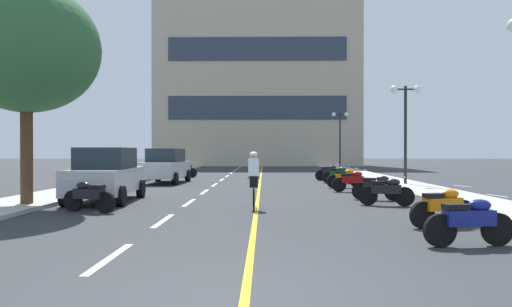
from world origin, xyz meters
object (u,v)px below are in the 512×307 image
Objects in this scene: street_lamp_far at (340,127)px; motorcycle_2 at (89,195)px; motorcycle_3 at (387,191)px; motorcycle_4 at (377,187)px; motorcycle_6 at (345,178)px; motorcycle_8 at (329,172)px; motorcycle_9 at (185,170)px; street_lamp_mid at (405,111)px; motorcycle_7 at (339,174)px; motorcycle_5 at (353,181)px; parked_car_mid at (166,166)px; motorcycle_0 at (470,220)px; cyclist_rider at (254,179)px; motorcycle_1 at (443,206)px; roadside_tree at (26,48)px; parked_car_near at (106,174)px.

motorcycle_2 is at bearing -112.28° from street_lamp_far.
motorcycle_3 is 1.62m from motorcycle_4.
motorcycle_4 and motorcycle_6 have the same top height.
motorcycle_8 is (8.65, 14.08, 0.00)m from motorcycle_2.
motorcycle_9 is at bearing 120.08° from motorcycle_3.
motorcycle_8 is at bearing 125.80° from street_lamp_mid.
motorcycle_8 is at bearing 92.76° from motorcycle_7.
street_lamp_far is 2.99× the size of motorcycle_2.
street_lamp_mid is 5.55m from motorcycle_5.
parked_car_mid is at bearing 131.94° from motorcycle_3.
parked_car_mid reaches higher than motorcycle_3.
motorcycle_0 and motorcycle_9 have the same top height.
motorcycle_2 is at bearing -169.92° from cyclist_rider.
motorcycle_9 is at bearing 90.68° from motorcycle_2.
street_lamp_mid reaches higher than motorcycle_3.
motorcycle_7 is (-0.15, 13.93, 0.00)m from motorcycle_1.
roadside_tree is at bearing -148.13° from street_lamp_mid.
roadside_tree reaches higher than motorcycle_4.
roadside_tree reaches higher than cyclist_rider.
cyclist_rider reaches higher than motorcycle_0.
motorcycle_7 is (-0.02, 8.25, 0.00)m from motorcycle_4.
roadside_tree is 3.99× the size of motorcycle_3.
street_lamp_mid is 14.29m from motorcycle_9.
parked_car_mid is 12.36m from motorcycle_4.
roadside_tree is 3.92× the size of motorcycle_6.
motorcycle_1 is 1.00× the size of motorcycle_9.
motorcycle_6 is (-0.19, 5.32, 0.00)m from motorcycle_4.
motorcycle_5 is at bearing 37.33° from motorcycle_2.
motorcycle_8 is (-0.05, 12.40, 0.00)m from motorcycle_3.
motorcycle_5 is 7.56m from motorcycle_8.
parked_car_mid is at bearing 114.13° from cyclist_rider.
motorcycle_6 is at bearing -19.00° from parked_car_mid.
motorcycle_3 is (8.70, 1.68, 0.00)m from motorcycle_2.
street_lamp_far is at bearing 85.15° from motorcycle_1.
motorcycle_5 is (8.97, 3.81, -0.44)m from parked_car_near.
street_lamp_far is at bearing 80.61° from motorcycle_7.
motorcycle_0 is 1.03× the size of motorcycle_4.
motorcycle_7 is (0.16, 2.94, 0.00)m from motorcycle_6.
parked_car_mid is 5.39m from motorcycle_9.
motorcycle_1 is at bearing -64.84° from motorcycle_9.
parked_car_near is (-12.14, -7.12, -2.70)m from street_lamp_mid.
street_lamp_mid is 2.79× the size of motorcycle_7.
motorcycle_8 is at bearing 15.07° from parked_car_mid.
motorcycle_9 is at bearing 112.15° from motorcycle_0.
street_lamp_far is at bearing 75.75° from cyclist_rider.
street_lamp_mid is 1.10× the size of parked_car_mid.
parked_car_mid is 10.24m from motorcycle_5.
parked_car_near is 14.35m from motorcycle_9.
motorcycle_1 is (-2.80, -12.20, -3.15)m from street_lamp_mid.
roadside_tree is 1.36× the size of street_lamp_far.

